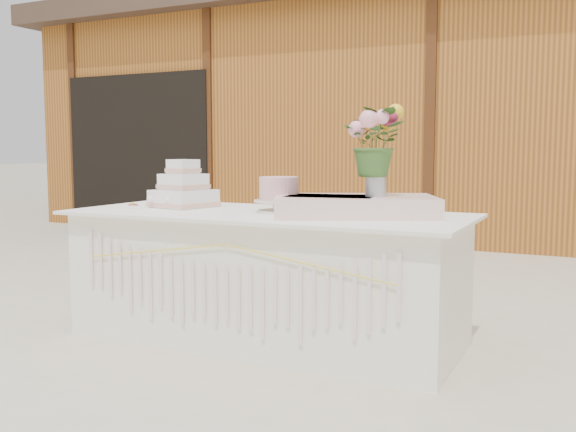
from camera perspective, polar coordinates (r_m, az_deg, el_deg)
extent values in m
plane|color=beige|center=(3.97, -1.94, -10.81)|extent=(80.00, 80.00, 0.00)
cube|color=#A45E22|center=(9.53, 15.38, 7.89)|extent=(12.00, 4.00, 3.00)
cube|color=#3E2D22|center=(9.73, 15.66, 17.64)|extent=(12.60, 4.60, 0.30)
cube|color=black|center=(9.47, -13.24, 5.54)|extent=(2.40, 0.08, 2.20)
cube|color=white|center=(3.88, -1.96, -5.50)|extent=(2.28, 0.88, 0.75)
cube|color=white|center=(3.82, -1.98, 0.18)|extent=(2.40, 1.00, 0.02)
cube|color=white|center=(4.20, -9.26, 1.55)|extent=(0.40, 0.40, 0.11)
cube|color=#E8A792|center=(4.20, -9.25, 1.08)|extent=(0.41, 0.41, 0.03)
cube|color=white|center=(4.20, -9.29, 3.02)|extent=(0.28, 0.28, 0.10)
cube|color=#E8A792|center=(4.20, -9.28, 2.63)|extent=(0.30, 0.30, 0.03)
cube|color=white|center=(4.19, -9.31, 4.35)|extent=(0.19, 0.19, 0.09)
cube|color=#E8A792|center=(4.19, -9.30, 4.03)|extent=(0.20, 0.20, 0.03)
cylinder|color=silver|center=(3.80, -0.82, 0.42)|extent=(0.25, 0.25, 0.02)
cylinder|color=silver|center=(3.80, -0.83, 0.89)|extent=(0.07, 0.07, 0.05)
cylinder|color=silver|center=(3.79, -0.83, 1.35)|extent=(0.29, 0.29, 0.01)
cylinder|color=#EBA9AA|center=(3.79, -0.83, 2.47)|extent=(0.23, 0.23, 0.14)
cube|color=beige|center=(3.62, 5.99, 0.89)|extent=(1.02, 0.84, 0.11)
cylinder|color=#BABABF|center=(3.58, 7.83, 2.98)|extent=(0.12, 0.12, 0.16)
imported|color=#355C24|center=(3.58, 7.89, 7.27)|extent=(0.34, 0.30, 0.38)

